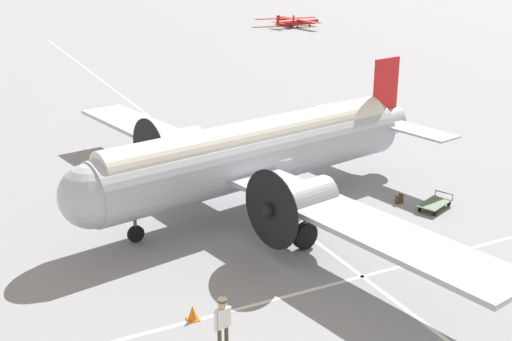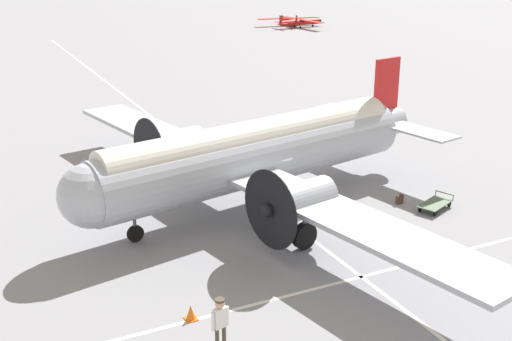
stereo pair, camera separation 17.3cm
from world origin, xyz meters
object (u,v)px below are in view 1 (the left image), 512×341
at_px(suitcase_near_door, 399,199).
at_px(light_aircraft_distant, 298,22).
at_px(baggage_cart, 435,203).
at_px(airliner_main, 248,155).
at_px(light_aircraft_taxiing, 286,20).
at_px(crew_foreground, 223,319).
at_px(traffic_cone, 193,313).

distance_m(suitcase_near_door, light_aircraft_distant, 67.03).
height_order(baggage_cart, light_aircraft_distant, light_aircraft_distant).
xyz_separation_m(suitcase_near_door, baggage_cart, (1.03, -1.27, 0.05)).
xyz_separation_m(airliner_main, light_aircraft_taxiing, (35.15, 60.40, -1.79)).
distance_m(crew_foreground, light_aircraft_distant, 78.95).
distance_m(airliner_main, crew_foreground, 11.13).
distance_m(suitcase_near_door, traffic_cone, 13.19).
bearing_deg(light_aircraft_taxiing, baggage_cart, 165.52).
xyz_separation_m(baggage_cart, traffic_cone, (-13.24, -3.69, -0.03)).
distance_m(crew_foreground, traffic_cone, 2.23).
bearing_deg(suitcase_near_door, traffic_cone, -157.90).
distance_m(airliner_main, traffic_cone, 9.71).
bearing_deg(suitcase_near_door, airliner_main, 158.48).
xyz_separation_m(crew_foreground, traffic_cone, (-0.19, 2.04, -0.89)).
distance_m(baggage_cart, light_aircraft_taxiing, 69.92).
distance_m(crew_foreground, suitcase_near_door, 13.95).
height_order(baggage_cart, traffic_cone, baggage_cart).
height_order(airliner_main, baggage_cart, airliner_main).
distance_m(light_aircraft_distant, light_aircraft_taxiing, 2.71).
height_order(baggage_cart, light_aircraft_taxiing, light_aircraft_taxiing).
xyz_separation_m(light_aircraft_taxiing, traffic_cone, (-40.78, -67.96, -0.55)).
height_order(suitcase_near_door, light_aircraft_taxiing, light_aircraft_taxiing).
bearing_deg(suitcase_near_door, baggage_cart, -51.06).
relative_size(airliner_main, light_aircraft_taxiing, 2.92).
relative_size(suitcase_near_door, baggage_cart, 0.23).
height_order(airliner_main, light_aircraft_taxiing, airliner_main).
xyz_separation_m(crew_foreground, light_aircraft_taxiing, (40.59, 70.00, -0.34)).
bearing_deg(airliner_main, suitcase_near_door, 146.92).
relative_size(baggage_cart, traffic_cone, 4.05).
xyz_separation_m(light_aircraft_distant, traffic_cone, (-41.37, -65.32, -0.57)).
distance_m(suitcase_near_door, light_aircraft_taxiing, 69.17).
bearing_deg(crew_foreground, light_aircraft_taxiing, 47.98).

